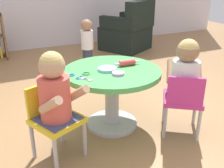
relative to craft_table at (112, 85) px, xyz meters
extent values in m
plane|color=#9E7247|center=(0.00, 0.00, -0.38)|extent=(10.00, 10.00, 0.00)
cylinder|color=silver|center=(0.00, 0.00, -0.36)|extent=(0.44, 0.44, 0.03)
cylinder|color=silver|center=(0.00, 0.00, -0.14)|extent=(0.12, 0.12, 0.48)
cylinder|color=#4CB259|center=(0.00, 0.00, 0.12)|extent=(0.80, 0.80, 0.04)
cylinder|color=#B7B7BC|center=(-0.60, -0.40, -0.24)|extent=(0.03, 0.03, 0.28)
cylinder|color=#B7B7BC|center=(-0.36, -0.30, -0.24)|extent=(0.03, 0.03, 0.28)
cylinder|color=#B7B7BC|center=(-0.70, -0.16, -0.24)|extent=(0.03, 0.03, 0.28)
cylinder|color=#B7B7BC|center=(-0.46, -0.06, -0.24)|extent=(0.03, 0.03, 0.28)
cube|color=yellow|center=(-0.53, -0.23, -0.08)|extent=(0.39, 0.39, 0.04)
cube|color=yellow|center=(-0.59, -0.11, 0.05)|extent=(0.26, 0.13, 0.22)
cube|color=#3F4772|center=(-0.53, -0.23, -0.08)|extent=(0.35, 0.36, 0.04)
cylinder|color=#D8594C|center=(-0.53, -0.23, 0.09)|extent=(0.21, 0.21, 0.30)
sphere|color=tan|center=(-0.53, -0.23, 0.32)|extent=(0.17, 0.17, 0.17)
sphere|color=tan|center=(-0.53, -0.23, 0.33)|extent=(0.16, 0.16, 0.16)
cylinder|color=tan|center=(-0.59, -0.37, 0.12)|extent=(0.14, 0.22, 0.17)
cylinder|color=tan|center=(-0.39, -0.28, 0.12)|extent=(0.14, 0.22, 0.17)
cylinder|color=#B7B7BC|center=(0.65, -0.31, -0.24)|extent=(0.03, 0.03, 0.28)
cylinder|color=#B7B7BC|center=(0.44, -0.16, -0.24)|extent=(0.03, 0.03, 0.28)
cylinder|color=#B7B7BC|center=(0.50, -0.52, -0.24)|extent=(0.03, 0.03, 0.28)
cylinder|color=#B7B7BC|center=(0.29, -0.37, -0.24)|extent=(0.03, 0.03, 0.28)
cube|color=#CC338C|center=(0.47, -0.34, -0.08)|extent=(0.42, 0.42, 0.04)
cube|color=#CC338C|center=(0.39, -0.45, 0.05)|extent=(0.23, 0.18, 0.22)
cube|color=#3F4772|center=(0.47, -0.34, -0.08)|extent=(0.37, 0.38, 0.04)
cylinder|color=white|center=(0.47, -0.34, 0.09)|extent=(0.21, 0.21, 0.30)
sphere|color=#997051|center=(0.47, -0.34, 0.32)|extent=(0.17, 0.17, 0.17)
sphere|color=tan|center=(0.47, -0.34, 0.33)|extent=(0.16, 0.16, 0.16)
cylinder|color=#997051|center=(0.62, -0.32, 0.12)|extent=(0.17, 0.21, 0.17)
cylinder|color=#997051|center=(0.44, -0.19, 0.12)|extent=(0.17, 0.21, 0.17)
cube|color=olive|center=(-0.64, 2.55, -0.03)|extent=(0.03, 0.28, 0.70)
cube|color=yellow|center=(-0.72, 2.55, -0.26)|extent=(0.03, 0.20, 0.18)
cube|color=black|center=(1.32, 2.20, -0.18)|extent=(0.95, 0.95, 0.40)
cube|color=black|center=(1.46, 1.94, 0.25)|extent=(0.69, 0.47, 0.45)
cube|color=black|center=(1.59, 2.34, 0.12)|extent=(0.39, 0.58, 0.20)
cube|color=black|center=(1.06, 2.06, 0.12)|extent=(0.39, 0.58, 0.20)
cylinder|color=#33384C|center=(0.38, 1.59, -0.25)|extent=(0.14, 0.14, 0.26)
cylinder|color=white|center=(0.38, 1.59, 0.01)|extent=(0.17, 0.17, 0.26)
sphere|color=#997051|center=(0.38, 1.59, 0.21)|extent=(0.16, 0.16, 0.16)
cylinder|color=#D83F3F|center=(0.16, 0.03, 0.16)|extent=(0.14, 0.05, 0.05)
cylinder|color=white|center=(0.06, 0.03, 0.16)|extent=(0.05, 0.02, 0.02)
cylinder|color=white|center=(0.25, 0.03, 0.16)|extent=(0.05, 0.02, 0.02)
cube|color=silver|center=(-0.27, -0.12, 0.14)|extent=(0.08, 0.09, 0.01)
cube|color=silver|center=(-0.27, -0.12, 0.14)|extent=(0.05, 0.11, 0.01)
torus|color=#3F72CC|center=(-0.32, -0.08, 0.14)|extent=(0.05, 0.05, 0.01)
torus|color=#3F72CC|center=(-0.28, -0.06, 0.14)|extent=(0.05, 0.05, 0.01)
cylinder|color=#8CCCF2|center=(-0.04, 0.00, 0.15)|extent=(0.16, 0.16, 0.02)
cylinder|color=#CC99E5|center=(-0.01, -0.13, 0.15)|extent=(0.10, 0.10, 0.02)
torus|color=#4CB259|center=(-0.23, -0.01, 0.14)|extent=(0.07, 0.07, 0.01)
torus|color=#3F99D8|center=(-0.34, 0.01, 0.14)|extent=(0.05, 0.05, 0.01)
camera|label=1|loc=(-0.87, -1.79, 0.85)|focal=41.63mm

